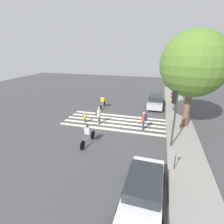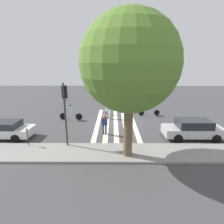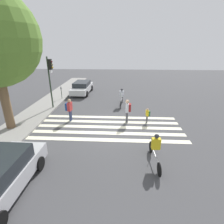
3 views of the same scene
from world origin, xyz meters
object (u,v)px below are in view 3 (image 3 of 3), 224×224
Objects in this scene: pedestrian_child_with_backpack at (148,114)px; cyclist_near_curb at (156,148)px; traffic_light at (50,73)px; car_parked_silver_sedan at (82,87)px; pedestrian_adult_tall_backpack at (128,109)px; parking_meter at (61,90)px; pedestrian_adult_blue_shirt at (69,108)px; cyclist_mid_street at (122,97)px.

cyclist_near_curb is (-4.76, 0.29, 0.21)m from pedestrian_child_with_backpack.
traffic_light is 10.83m from cyclist_near_curb.
traffic_light reaches higher than cyclist_near_curb.
pedestrian_child_with_backpack is 10.31m from car_parked_silver_sedan.
traffic_light reaches higher than pedestrian_adult_tall_backpack.
car_parked_silver_sedan is at bearing -30.38° from parking_meter.
pedestrian_child_with_backpack is at bearing -138.90° from car_parked_silver_sedan.
pedestrian_adult_blue_shirt is at bearing -139.62° from traffic_light.
traffic_light is 0.98× the size of car_parked_silver_sedan.
cyclist_mid_street is at bearing 15.26° from pedestrian_child_with_backpack.
parking_meter is at bearing 54.21° from pedestrian_adult_tall_backpack.
car_parked_silver_sedan is (5.40, -1.37, -2.44)m from traffic_light.
pedestrian_adult_tall_backpack is at bearing -145.86° from car_parked_silver_sedan.
pedestrian_child_with_backpack is 0.65× the size of pedestrian_adult_blue_shirt.
pedestrian_child_with_backpack is 4.20m from cyclist_mid_street.
pedestrian_adult_blue_shirt is at bearing -172.76° from car_parked_silver_sedan.
pedestrian_child_with_backpack is 0.46× the size of cyclist_near_curb.
traffic_light is at bearing -175.86° from parking_meter.
parking_meter is at bearing 80.61° from cyclist_mid_street.
pedestrian_adult_tall_backpack is 0.72× the size of cyclist_mid_street.
traffic_light is 1.87× the size of cyclist_mid_street.
traffic_light is at bearing 60.36° from pedestrian_child_with_backpack.
pedestrian_adult_tall_backpack reaches higher than pedestrian_child_with_backpack.
pedestrian_adult_tall_backpack reaches higher than cyclist_mid_street.
traffic_light is at bearing 42.99° from cyclist_near_curb.
cyclist_near_curb is at bearing -164.63° from cyclist_mid_street.
pedestrian_child_with_backpack is at bearing -6.65° from cyclist_near_curb.
pedestrian_child_with_backpack is at bearing -148.41° from cyclist_mid_street.
cyclist_mid_street is at bearing -130.63° from car_parked_silver_sedan.
traffic_light reaches higher than parking_meter.
cyclist_near_curb is (-10.04, -7.83, -0.19)m from parking_meter.
traffic_light is 3.20× the size of parking_meter.
pedestrian_child_with_backpack is (-5.28, -8.12, -0.39)m from parking_meter.
pedestrian_adult_blue_shirt reaches higher than pedestrian_child_with_backpack.
pedestrian_child_with_backpack is 4.77m from cyclist_near_curb.
cyclist_near_curb is at bearing -152.13° from car_parked_silver_sedan.
pedestrian_adult_blue_shirt is at bearing 138.28° from cyclist_mid_street.
pedestrian_child_with_backpack is (-2.56, -7.92, -2.50)m from traffic_light.
car_parked_silver_sedan is at bearing -14.26° from traffic_light.
pedestrian_adult_tall_backpack is 4.31m from pedestrian_adult_blue_shirt.
traffic_light reaches higher than pedestrian_child_with_backpack.
traffic_light reaches higher than cyclist_mid_street.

